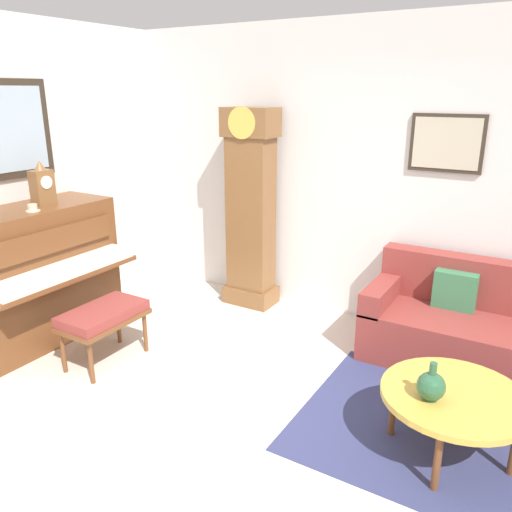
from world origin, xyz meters
name	(u,v)px	position (x,y,z in m)	size (l,w,h in m)	color
ground_plane	(217,453)	(0.00, 0.00, -0.05)	(6.40, 6.00, 0.10)	beige
wall_back	(362,176)	(0.01, 2.40, 1.40)	(5.30, 0.13, 2.80)	silver
area_rug	(462,439)	(1.34, 0.88, 0.00)	(2.10, 1.50, 0.01)	navy
piano	(36,275)	(-2.23, 0.41, 0.62)	(0.87, 1.44, 1.22)	brown
piano_bench	(103,317)	(-1.41, 0.41, 0.41)	(0.42, 0.70, 0.48)	brown
grandfather_clock	(251,215)	(-1.04, 2.10, 0.96)	(0.52, 0.34, 2.03)	brown
couch	(487,331)	(1.30, 1.95, 0.31)	(1.90, 0.80, 0.84)	maroon
coffee_table	(454,398)	(1.28, 0.70, 0.40)	(0.88, 0.88, 0.43)	gold
mantel_clock	(42,185)	(-2.23, 0.59, 1.39)	(0.13, 0.18, 0.38)	brown
teacup	(33,208)	(-2.09, 0.37, 1.24)	(0.12, 0.12, 0.06)	beige
green_jug	(431,386)	(1.16, 0.56, 0.52)	(0.17, 0.17, 0.24)	#234C33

